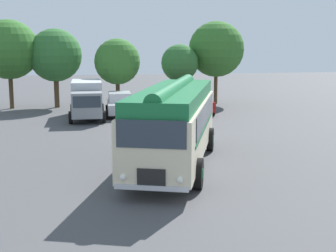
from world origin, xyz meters
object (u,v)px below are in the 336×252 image
at_px(car_near_left, 120,104).
at_px(box_van, 87,98).
at_px(car_mid_left, 160,103).
at_px(car_mid_right, 196,102).
at_px(vintage_bus, 174,120).

relative_size(car_near_left, box_van, 0.74).
distance_m(car_near_left, car_mid_left, 2.84).
relative_size(car_mid_right, box_van, 0.73).
bearing_deg(vintage_bus, box_van, 104.45).
bearing_deg(car_mid_left, car_mid_right, 6.14).
bearing_deg(car_mid_right, box_van, -173.39).
xyz_separation_m(car_mid_left, car_mid_right, (2.74, 0.29, 0.00)).
height_order(vintage_bus, car_mid_right, vintage_bus).
bearing_deg(car_mid_left, box_van, -173.14).
relative_size(vintage_bus, car_mid_right, 2.44).
relative_size(vintage_bus, car_mid_left, 2.45).
xyz_separation_m(car_mid_right, box_van, (-7.85, -0.91, 0.52)).
height_order(vintage_bus, car_near_left, vintage_bus).
bearing_deg(vintage_bus, car_mid_right, 72.98).
xyz_separation_m(vintage_bus, car_mid_right, (4.39, 14.34, -1.05)).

